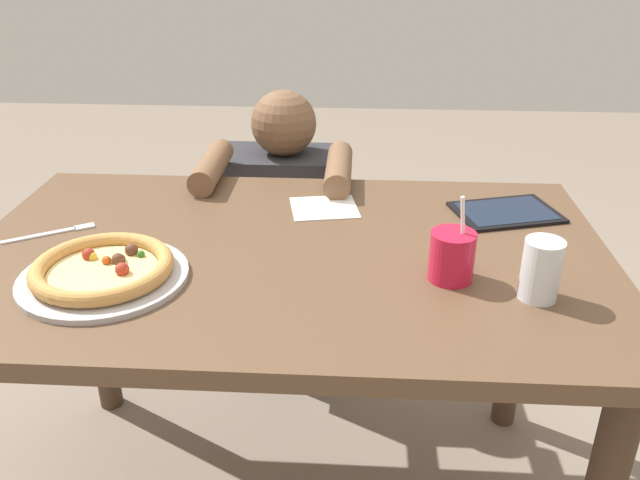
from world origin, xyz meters
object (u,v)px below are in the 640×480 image
Objects in this scene: diner_seated at (287,249)px; tablet at (506,212)px; water_cup_clear at (541,269)px; fork at (54,233)px; pizza_near at (103,271)px; drink_cup_colored at (452,256)px.

tablet is at bearing -35.33° from diner_seated.
diner_seated is at bearing 125.22° from water_cup_clear.
diner_seated reaches higher than fork.
water_cup_clear is 1.06m from fork.
pizza_near is at bearing -108.99° from diner_seated.
water_cup_clear is (0.84, -0.02, 0.04)m from pizza_near.
drink_cup_colored is at bearing 3.83° from pizza_near.
fork is at bearing 170.00° from drink_cup_colored.
drink_cup_colored is at bearing -117.75° from tablet.
pizza_near is 0.69m from drink_cup_colored.
drink_cup_colored is at bearing -10.00° from fork.
tablet is (1.05, 0.17, 0.00)m from fork.
drink_cup_colored reaches higher than water_cup_clear.
drink_cup_colored is 0.97× the size of fork.
diner_seated is (-0.41, 0.74, -0.38)m from drink_cup_colored.
fork is at bearing 133.52° from pizza_near.
pizza_near is 2.80× the size of water_cup_clear.
fork is 0.19× the size of diner_seated.
pizza_near is 1.20× the size of tablet.
drink_cup_colored is 0.93m from diner_seated.
pizza_near is 0.94m from tablet.
tablet is at bearing 87.56° from water_cup_clear.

